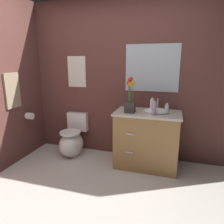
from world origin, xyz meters
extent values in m
plane|color=beige|center=(0.00, 0.00, 0.00)|extent=(9.60, 9.60, 0.00)
cube|color=brown|center=(0.20, 1.56, 1.25)|extent=(4.48, 0.05, 2.50)
ellipsoid|color=white|center=(-0.72, 1.22, 0.20)|extent=(0.38, 0.48, 0.40)
cube|color=white|center=(-0.72, 1.27, 0.09)|extent=(0.22, 0.26, 0.18)
cube|color=white|center=(-0.72, 1.50, 0.52)|extent=(0.36, 0.13, 0.32)
cylinder|color=white|center=(-0.72, 1.20, 0.42)|extent=(0.34, 0.34, 0.03)
cylinder|color=#B7B7BC|center=(-0.72, 1.50, 0.68)|extent=(0.04, 0.04, 0.02)
cube|color=#9E7242|center=(0.53, 1.24, 0.41)|extent=(0.90, 0.52, 0.81)
cube|color=beige|center=(0.53, 1.24, 0.83)|extent=(0.94, 0.56, 0.03)
ellipsoid|color=white|center=(0.65, 1.24, 0.86)|extent=(0.36, 0.26, 0.10)
cylinder|color=#B7B7BC|center=(0.65, 1.40, 0.93)|extent=(0.02, 0.02, 0.18)
cube|color=#B7B7BC|center=(0.33, 0.97, 0.58)|extent=(0.10, 0.02, 0.02)
cube|color=#B7B7BC|center=(0.33, 0.97, 0.31)|extent=(0.10, 0.02, 0.02)
cube|color=#38332D|center=(0.29, 1.15, 0.91)|extent=(0.14, 0.14, 0.14)
cylinder|color=#386B2D|center=(0.32, 1.15, 1.12)|extent=(0.01, 0.01, 0.28)
sphere|color=orange|center=(0.32, 1.15, 1.26)|extent=(0.06, 0.06, 0.06)
cylinder|color=#386B2D|center=(0.29, 1.17, 1.15)|extent=(0.01, 0.01, 0.33)
sphere|color=red|center=(0.29, 1.17, 1.32)|extent=(0.06, 0.06, 0.06)
cylinder|color=#386B2D|center=(0.27, 1.17, 1.14)|extent=(0.01, 0.01, 0.32)
sphere|color=red|center=(0.27, 1.17, 1.30)|extent=(0.06, 0.06, 0.06)
cylinder|color=#386B2D|center=(0.26, 1.13, 1.12)|extent=(0.01, 0.01, 0.28)
sphere|color=red|center=(0.26, 1.13, 1.26)|extent=(0.06, 0.06, 0.06)
cylinder|color=#386B2D|center=(0.29, 1.12, 1.11)|extent=(0.01, 0.01, 0.26)
sphere|color=orange|center=(0.29, 1.12, 1.24)|extent=(0.06, 0.06, 0.06)
cylinder|color=white|center=(0.79, 1.23, 0.90)|extent=(0.05, 0.05, 0.13)
cylinder|color=silver|center=(0.79, 1.23, 0.98)|extent=(0.03, 0.03, 0.02)
cylinder|color=#B28CBF|center=(0.63, 1.10, 0.93)|extent=(0.06, 0.06, 0.17)
cylinder|color=#B7B7BC|center=(0.63, 1.10, 1.02)|extent=(0.03, 0.03, 0.02)
cylinder|color=white|center=(0.59, 1.22, 0.94)|extent=(0.06, 0.06, 0.19)
cylinder|color=silver|center=(0.59, 1.22, 1.04)|extent=(0.03, 0.03, 0.02)
cube|color=silver|center=(-0.72, 1.53, 1.38)|extent=(0.32, 0.01, 0.51)
cube|color=#B2BCC6|center=(0.53, 1.53, 1.45)|extent=(0.80, 0.01, 0.70)
cube|color=gray|center=(-1.43, 0.82, 1.13)|extent=(0.03, 0.28, 0.52)
cylinder|color=white|center=(-1.37, 1.07, 0.68)|extent=(0.11, 0.11, 0.11)
camera|label=1|loc=(0.85, -1.61, 1.54)|focal=32.52mm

